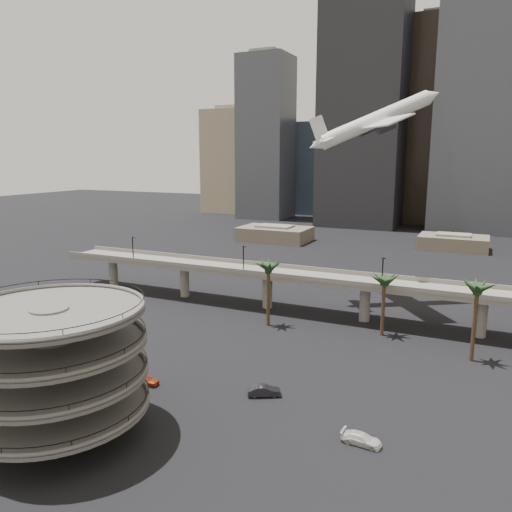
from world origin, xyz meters
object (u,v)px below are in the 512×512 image
at_px(car_a, 146,380).
at_px(car_c, 361,439).
at_px(parking_ramp, 53,360).
at_px(car_b, 264,391).
at_px(airborne_jet, 375,121).
at_px(overpass, 314,281).

relative_size(car_a, car_c, 0.85).
height_order(parking_ramp, car_c, parking_ramp).
height_order(car_a, car_c, same).
bearing_deg(parking_ramp, car_b, 46.84).
xyz_separation_m(airborne_jet, car_b, (-2.24, -55.45, -40.62)).
bearing_deg(car_b, airborne_jet, -30.82).
bearing_deg(airborne_jet, car_c, -113.25).
xyz_separation_m(car_b, car_c, (15.43, -6.24, -0.09)).
bearing_deg(car_a, overpass, -21.10).
height_order(parking_ramp, airborne_jet, airborne_jet).
bearing_deg(car_b, car_c, -140.53).
bearing_deg(car_a, car_b, -82.32).
relative_size(airborne_jet, car_a, 6.71).
relative_size(overpass, airborne_jet, 4.72).
distance_m(airborne_jet, car_a, 74.87).
relative_size(car_a, car_b, 0.86).
distance_m(overpass, airborne_jet, 38.60).
bearing_deg(car_b, car_a, 74.87).
distance_m(parking_ramp, car_a, 18.20).
bearing_deg(car_c, airborne_jet, 15.43).
bearing_deg(car_a, car_c, -99.27).
bearing_deg(car_c, overpass, 28.29).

